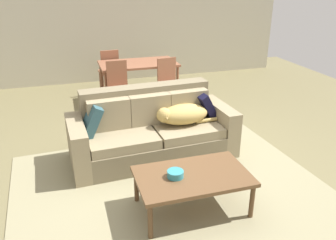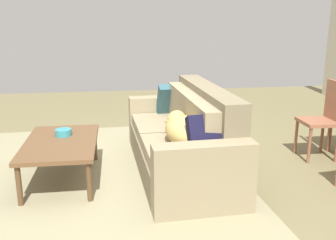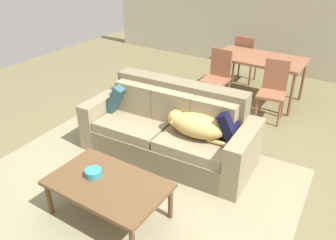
{
  "view_description": "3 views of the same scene",
  "coord_description": "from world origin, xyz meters",
  "px_view_note": "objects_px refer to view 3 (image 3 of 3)",
  "views": [
    {
      "loc": [
        -1.17,
        -3.99,
        2.32
      ],
      "look_at": [
        0.06,
        0.05,
        0.53
      ],
      "focal_mm": 37.01,
      "sensor_mm": 36.0,
      "label": 1
    },
    {
      "loc": [
        3.71,
        -0.59,
        1.63
      ],
      "look_at": [
        -0.09,
        -0.06,
        0.6
      ],
      "focal_mm": 40.46,
      "sensor_mm": 36.0,
      "label": 2
    },
    {
      "loc": [
        1.86,
        -3.04,
        2.52
      ],
      "look_at": [
        -0.15,
        0.08,
        0.52
      ],
      "focal_mm": 36.47,
      "sensor_mm": 36.0,
      "label": 3
    }
  ],
  "objects_px": {
    "throw_pillow_by_right_arm": "(232,125)",
    "dining_chair_near_right": "(273,88)",
    "dog_on_left_cushion": "(196,125)",
    "throw_pillow_by_left_arm": "(121,96)",
    "coffee_table": "(108,186)",
    "couch": "(170,130)",
    "bowl_on_coffee_table": "(94,173)",
    "dining_chair_far_left": "(245,57)",
    "dining_table": "(260,61)",
    "dining_chair_near_left": "(218,75)"
  },
  "relations": [
    {
      "from": "throw_pillow_by_right_arm",
      "to": "dining_chair_near_right",
      "type": "xyz_separation_m",
      "value": [
        -0.02,
        1.62,
        -0.13
      ]
    },
    {
      "from": "dog_on_left_cushion",
      "to": "throw_pillow_by_left_arm",
      "type": "height_order",
      "value": "throw_pillow_by_left_arm"
    },
    {
      "from": "throw_pillow_by_right_arm",
      "to": "coffee_table",
      "type": "height_order",
      "value": "throw_pillow_by_right_arm"
    },
    {
      "from": "coffee_table",
      "to": "couch",
      "type": "bearing_deg",
      "value": 94.45
    },
    {
      "from": "bowl_on_coffee_table",
      "to": "dining_chair_far_left",
      "type": "height_order",
      "value": "dining_chair_far_left"
    },
    {
      "from": "coffee_table",
      "to": "dining_table",
      "type": "height_order",
      "value": "dining_table"
    },
    {
      "from": "couch",
      "to": "throw_pillow_by_left_arm",
      "type": "bearing_deg",
      "value": 176.72
    },
    {
      "from": "dog_on_left_cushion",
      "to": "dining_chair_near_left",
      "type": "xyz_separation_m",
      "value": [
        -0.56,
        1.79,
        -0.07
      ]
    },
    {
      "from": "throw_pillow_by_right_arm",
      "to": "dining_table",
      "type": "xyz_separation_m",
      "value": [
        -0.46,
        2.19,
        0.06
      ]
    },
    {
      "from": "coffee_table",
      "to": "bowl_on_coffee_table",
      "type": "distance_m",
      "value": 0.2
    },
    {
      "from": "couch",
      "to": "coffee_table",
      "type": "relative_size",
      "value": 1.91
    },
    {
      "from": "dining_chair_far_left",
      "to": "dog_on_left_cushion",
      "type": "bearing_deg",
      "value": 97.76
    },
    {
      "from": "throw_pillow_by_left_arm",
      "to": "couch",
      "type": "bearing_deg",
      "value": -0.26
    },
    {
      "from": "coffee_table",
      "to": "bowl_on_coffee_table",
      "type": "height_order",
      "value": "bowl_on_coffee_table"
    },
    {
      "from": "bowl_on_coffee_table",
      "to": "couch",
      "type": "bearing_deg",
      "value": 86.29
    },
    {
      "from": "bowl_on_coffee_table",
      "to": "dining_chair_near_left",
      "type": "relative_size",
      "value": 0.18
    },
    {
      "from": "throw_pillow_by_left_arm",
      "to": "coffee_table",
      "type": "height_order",
      "value": "throw_pillow_by_left_arm"
    },
    {
      "from": "dining_table",
      "to": "dining_chair_near_left",
      "type": "distance_m",
      "value": 0.77
    },
    {
      "from": "bowl_on_coffee_table",
      "to": "throw_pillow_by_right_arm",
      "type": "bearing_deg",
      "value": 57.72
    },
    {
      "from": "coffee_table",
      "to": "dining_chair_near_left",
      "type": "xyz_separation_m",
      "value": [
        -0.26,
        3.0,
        0.13
      ]
    },
    {
      "from": "dog_on_left_cushion",
      "to": "throw_pillow_by_right_arm",
      "type": "bearing_deg",
      "value": 20.17
    },
    {
      "from": "couch",
      "to": "dining_chair_near_right",
      "type": "height_order",
      "value": "couch"
    },
    {
      "from": "dog_on_left_cushion",
      "to": "throw_pillow_by_right_arm",
      "type": "height_order",
      "value": "throw_pillow_by_right_arm"
    },
    {
      "from": "throw_pillow_by_left_arm",
      "to": "dining_chair_far_left",
      "type": "xyz_separation_m",
      "value": [
        0.64,
        2.87,
        -0.13
      ]
    },
    {
      "from": "dog_on_left_cushion",
      "to": "throw_pillow_by_right_arm",
      "type": "xyz_separation_m",
      "value": [
        0.38,
        0.16,
        0.04
      ]
    },
    {
      "from": "throw_pillow_by_right_arm",
      "to": "bowl_on_coffee_table",
      "type": "relative_size",
      "value": 2.32
    },
    {
      "from": "dining_chair_near_left",
      "to": "dining_table",
      "type": "bearing_deg",
      "value": 50.22
    },
    {
      "from": "coffee_table",
      "to": "bowl_on_coffee_table",
      "type": "relative_size",
      "value": 6.89
    },
    {
      "from": "dog_on_left_cushion",
      "to": "dining_table",
      "type": "relative_size",
      "value": 0.58
    },
    {
      "from": "dining_chair_near_right",
      "to": "dining_chair_far_left",
      "type": "height_order",
      "value": "same"
    },
    {
      "from": "throw_pillow_by_left_arm",
      "to": "coffee_table",
      "type": "bearing_deg",
      "value": -55.57
    },
    {
      "from": "coffee_table",
      "to": "dining_chair_near_left",
      "type": "bearing_deg",
      "value": 95.01
    },
    {
      "from": "dining_table",
      "to": "throw_pillow_by_right_arm",
      "type": "bearing_deg",
      "value": -78.21
    },
    {
      "from": "dog_on_left_cushion",
      "to": "couch",
      "type": "bearing_deg",
      "value": 166.05
    },
    {
      "from": "dog_on_left_cushion",
      "to": "bowl_on_coffee_table",
      "type": "distance_m",
      "value": 1.31
    },
    {
      "from": "couch",
      "to": "coffee_table",
      "type": "height_order",
      "value": "couch"
    },
    {
      "from": "throw_pillow_by_right_arm",
      "to": "throw_pillow_by_left_arm",
      "type": "bearing_deg",
      "value": -176.97
    },
    {
      "from": "dog_on_left_cushion",
      "to": "throw_pillow_by_left_arm",
      "type": "distance_m",
      "value": 1.19
    },
    {
      "from": "dog_on_left_cushion",
      "to": "dining_chair_near_right",
      "type": "height_order",
      "value": "dining_chair_near_right"
    },
    {
      "from": "couch",
      "to": "dining_chair_near_right",
      "type": "xyz_separation_m",
      "value": [
        0.77,
        1.7,
        0.15
      ]
    },
    {
      "from": "dog_on_left_cushion",
      "to": "throw_pillow_by_left_arm",
      "type": "relative_size",
      "value": 2.06
    },
    {
      "from": "coffee_table",
      "to": "dining_table",
      "type": "relative_size",
      "value": 0.79
    },
    {
      "from": "couch",
      "to": "dining_chair_far_left",
      "type": "height_order",
      "value": "couch"
    },
    {
      "from": "dog_on_left_cushion",
      "to": "dining_chair_near_right",
      "type": "distance_m",
      "value": 1.82
    },
    {
      "from": "throw_pillow_by_right_arm",
      "to": "dining_chair_near_left",
      "type": "relative_size",
      "value": 0.42
    },
    {
      "from": "throw_pillow_by_left_arm",
      "to": "dining_chair_near_left",
      "type": "xyz_separation_m",
      "value": [
        0.63,
        1.71,
        -0.12
      ]
    },
    {
      "from": "throw_pillow_by_left_arm",
      "to": "coffee_table",
      "type": "distance_m",
      "value": 1.59
    },
    {
      "from": "dog_on_left_cushion",
      "to": "dining_chair_near_left",
      "type": "bearing_deg",
      "value": 104.48
    },
    {
      "from": "dining_table",
      "to": "dining_chair_near_right",
      "type": "bearing_deg",
      "value": -52.55
    },
    {
      "from": "dog_on_left_cushion",
      "to": "dining_chair_near_left",
      "type": "height_order",
      "value": "dining_chair_near_left"
    }
  ]
}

